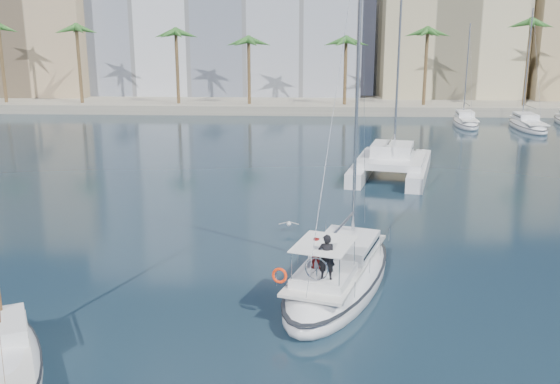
{
  "coord_description": "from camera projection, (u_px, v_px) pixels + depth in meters",
  "views": [
    {
      "loc": [
        1.93,
        -26.73,
        11.19
      ],
      "look_at": [
        0.49,
        1.5,
        3.69
      ],
      "focal_mm": 40.0,
      "sensor_mm": 36.0,
      "label": 1
    }
  ],
  "objects": [
    {
      "name": "ground",
      "position": [
        268.0,
        277.0,
        28.76
      ],
      "size": [
        160.0,
        160.0,
        0.0
      ],
      "primitive_type": "plane",
      "color": "black",
      "rests_on": "ground"
    },
    {
      "name": "quay",
      "position": [
        298.0,
        105.0,
        87.5
      ],
      "size": [
        120.0,
        14.0,
        1.2
      ],
      "primitive_type": "cube",
      "color": "gray",
      "rests_on": "ground"
    },
    {
      "name": "building_modern",
      "position": [
        223.0,
        8.0,
        96.24
      ],
      "size": [
        42.0,
        16.0,
        28.0
      ],
      "primitive_type": "cube",
      "color": "silver",
      "rests_on": "ground"
    },
    {
      "name": "building_tan_left",
      "position": [
        23.0,
        28.0,
        94.61
      ],
      "size": [
        22.0,
        14.0,
        22.0
      ],
      "primitive_type": "cube",
      "color": "tan",
      "rests_on": "ground"
    },
    {
      "name": "building_beige",
      "position": [
        447.0,
        35.0,
        92.7
      ],
      "size": [
        20.0,
        14.0,
        20.0
      ],
      "primitive_type": "cube",
      "color": "#BEB188",
      "rests_on": "ground"
    },
    {
      "name": "palm_left",
      "position": [
        42.0,
        34.0,
        82.82
      ],
      "size": [
        3.6,
        3.6,
        12.3
      ],
      "color": "brown",
      "rests_on": "ground"
    },
    {
      "name": "palm_centre",
      "position": [
        298.0,
        34.0,
        81.15
      ],
      "size": [
        3.6,
        3.6,
        12.3
      ],
      "color": "brown",
      "rests_on": "ground"
    },
    {
      "name": "main_sloop",
      "position": [
        339.0,
        276.0,
        27.61
      ],
      "size": [
        6.83,
        11.88,
        16.82
      ],
      "rotation": [
        0.0,
        0.0,
        -0.3
      ],
      "color": "silver",
      "rests_on": "ground"
    },
    {
      "name": "small_sloop",
      "position": [
        5.0,
        360.0,
        20.88
      ],
      "size": [
        5.47,
        7.62,
        10.61
      ],
      "rotation": [
        0.0,
        0.0,
        0.48
      ],
      "color": "silver",
      "rests_on": "ground"
    },
    {
      "name": "catamaran",
      "position": [
        391.0,
        161.0,
        48.29
      ],
      "size": [
        7.79,
        11.89,
        16.08
      ],
      "rotation": [
        0.0,
        0.0,
        -0.23
      ],
      "color": "silver",
      "rests_on": "ground"
    },
    {
      "name": "seagull",
      "position": [
        289.0,
        224.0,
        35.1
      ],
      "size": [
        1.16,
        0.5,
        0.21
      ],
      "color": "silver",
      "rests_on": "ground"
    },
    {
      "name": "moored_yacht_a",
      "position": [
        465.0,
        125.0,
        73.15
      ],
      "size": [
        3.37,
        9.52,
        11.9
      ],
      "primitive_type": null,
      "rotation": [
        0.0,
        0.0,
        -0.07
      ],
      "color": "silver",
      "rests_on": "ground"
    },
    {
      "name": "moored_yacht_b",
      "position": [
        527.0,
        129.0,
        70.91
      ],
      "size": [
        3.32,
        10.83,
        13.72
      ],
      "primitive_type": null,
      "rotation": [
        0.0,
        0.0,
        -0.02
      ],
      "color": "silver",
      "rests_on": "ground"
    }
  ]
}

